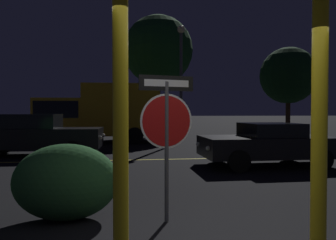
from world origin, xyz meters
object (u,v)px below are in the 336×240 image
object	(u,v)px
stop_sign	(167,120)
passing_car_1	(36,135)
yellow_pole_left	(121,146)
street_lamp	(181,70)
passing_car_2	(267,144)
tree_1	(158,51)
hedge_bush_2	(66,182)
delivery_truck	(99,112)
tree_0	(288,76)
yellow_pole_right	(319,110)

from	to	relation	value
stop_sign	passing_car_1	xyz separation A→B (m)	(-3.87, 7.85, -0.72)
yellow_pole_left	street_lamp	size ratio (longest dim) A/B	0.43
passing_car_1	passing_car_2	xyz separation A→B (m)	(7.46, -3.35, -0.10)
passing_car_1	street_lamp	bearing A→B (deg)	128.68
passing_car_2	tree_1	world-z (taller)	tree_1
stop_sign	hedge_bush_2	xyz separation A→B (m)	(-1.47, 0.26, -0.92)
yellow_pole_left	street_lamp	distance (m)	14.81
stop_sign	delivery_truck	size ratio (longest dim) A/B	0.34
passing_car_2	tree_0	xyz separation A→B (m)	(7.12, 12.34, 3.48)
yellow_pole_right	delivery_truck	world-z (taller)	yellow_pole_right
hedge_bush_2	delivery_truck	size ratio (longest dim) A/B	0.24
stop_sign	passing_car_1	bearing A→B (deg)	103.33
tree_0	tree_1	world-z (taller)	tree_1
hedge_bush_2	yellow_pole_right	bearing A→B (deg)	-30.16
yellow_pole_right	tree_1	world-z (taller)	tree_1
passing_car_1	street_lamp	world-z (taller)	street_lamp
tree_1	yellow_pole_right	bearing A→B (deg)	-90.63
stop_sign	yellow_pole_right	xyz separation A→B (m)	(1.47, -1.45, 0.14)
delivery_truck	passing_car_2	bearing A→B (deg)	-145.67
stop_sign	street_lamp	xyz separation A→B (m)	(2.36, 12.42, 2.36)
stop_sign	yellow_pole_right	distance (m)	2.07
yellow_pole_right	passing_car_2	world-z (taller)	yellow_pole_right
yellow_pole_left	tree_1	distance (m)	20.26
stop_sign	tree_1	bearing A→B (deg)	71.70
yellow_pole_right	delivery_truck	distance (m)	14.70
hedge_bush_2	tree_0	size ratio (longest dim) A/B	0.25
passing_car_2	delivery_truck	size ratio (longest dim) A/B	0.63
yellow_pole_left	passing_car_2	distance (m)	7.67
yellow_pole_right	hedge_bush_2	size ratio (longest dim) A/B	2.11
stop_sign	yellow_pole_left	distance (m)	1.98
passing_car_1	hedge_bush_2	bearing A→B (deg)	19.99
yellow_pole_right	passing_car_2	bearing A→B (deg)	70.37
yellow_pole_left	tree_0	xyz separation A→B (m)	(11.35, 18.70, 2.83)
stop_sign	tree_1	distance (m)	18.35
passing_car_1	tree_1	distance (m)	12.42
delivery_truck	tree_1	world-z (taller)	tree_1
tree_0	yellow_pole_left	bearing A→B (deg)	-121.24
street_lamp	tree_0	distance (m)	9.45
yellow_pole_left	passing_car_1	distance (m)	10.25
passing_car_2	delivery_truck	world-z (taller)	delivery_truck
passing_car_2	delivery_truck	xyz separation A→B (m)	(-5.53, 8.35, 0.94)
hedge_bush_2	yellow_pole_left	bearing A→B (deg)	-68.69
tree_1	delivery_truck	bearing A→B (deg)	-126.47
delivery_truck	yellow_pole_right	bearing A→B (deg)	-165.78
yellow_pole_left	delivery_truck	world-z (taller)	delivery_truck
yellow_pole_left	street_lamp	world-z (taller)	street_lamp
yellow_pole_right	street_lamp	xyz separation A→B (m)	(0.89, 13.86, 2.22)
tree_0	tree_1	bearing A→B (deg)	174.27
stop_sign	yellow_pole_left	xyz separation A→B (m)	(-0.64, -1.86, -0.17)
hedge_bush_2	passing_car_2	world-z (taller)	passing_car_2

